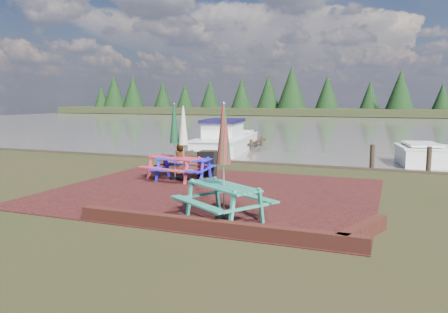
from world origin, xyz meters
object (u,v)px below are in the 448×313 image
Objects in this scene: jetty at (227,147)px; person at (181,143)px; picnic_table_teal at (224,180)px; picnic_table_blue at (184,155)px; boat_jetty at (226,141)px; picnic_table_red at (175,154)px; chalkboard at (207,164)px.

person is at bearing -85.06° from jetty.
picnic_table_teal is 0.28× the size of jetty.
picnic_table_blue reaches higher than jetty.
boat_jetty is at bearing 115.44° from jetty.
picnic_table_red is 9.71m from boat_jetty.
picnic_table_teal is at bearing -80.27° from chalkboard.
picnic_table_red is 0.36× the size of boat_jetty.
person is (-1.04, 2.48, 0.06)m from picnic_table_red.
picnic_table_blue is (-2.91, 3.84, -0.05)m from picnic_table_teal.
picnic_table_red is 1.33× the size of person.
picnic_table_red is at bearing -79.85° from jetty.
picnic_table_teal is 1.06× the size of picnic_table_blue.
jetty is at bearing 88.79° from chalkboard.
picnic_table_red reaches higher than person.
jetty is (-1.95, 8.95, -0.73)m from picnic_table_blue.
picnic_table_teal is 13.70m from jetty.
picnic_table_teal reaches higher than boat_jetty.
jetty is at bearing -68.63° from person.
chalkboard is 0.10× the size of jetty.
boat_jetty is at bearing 114.02° from picnic_table_red.
boat_jetty is at bearing 143.29° from picnic_table_teal.
picnic_table_red reaches higher than picnic_table_blue.
chalkboard is at bearing -73.50° from jetty.
picnic_table_blue is 2.70× the size of chalkboard.
picnic_table_red is 1.03× the size of picnic_table_blue.
picnic_table_blue is at bearing 159.41° from picnic_table_teal.
boat_jetty is (-2.25, 9.58, -0.46)m from picnic_table_blue.
picnic_table_red is 2.77× the size of chalkboard.
boat_jetty is (-5.15, 13.42, -0.51)m from picnic_table_teal.
person is (-4.30, 6.39, 0.04)m from picnic_table_teal.
jetty is 0.75m from boat_jetty.
chalkboard reaches higher than jetty.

